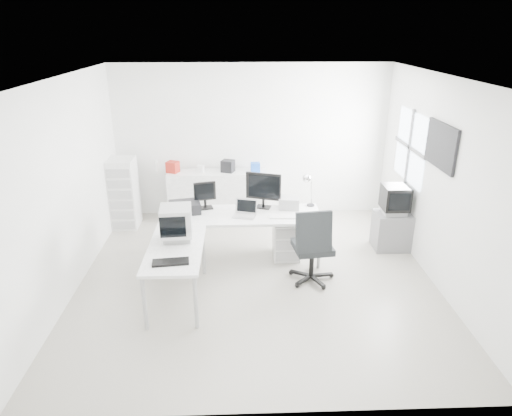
{
  "coord_description": "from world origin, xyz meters",
  "views": [
    {
      "loc": [
        -0.22,
        -5.76,
        3.39
      ],
      "look_at": [
        0.0,
        0.2,
        1.0
      ],
      "focal_mm": 32.0,
      "sensor_mm": 36.0,
      "label": 1
    }
  ],
  "objects_px": {
    "main_desk": "(241,236)",
    "drawer_pedestal": "(286,239)",
    "crt_tv": "(395,200)",
    "side_desk": "(177,274)",
    "lcd_monitor_small": "(205,196)",
    "laser_printer": "(289,203)",
    "laptop": "(244,210)",
    "office_chair": "(313,243)",
    "filing_cabinet": "(124,193)",
    "crt_monitor": "(176,224)",
    "lcd_monitor_large": "(263,190)",
    "sideboard": "(218,195)",
    "inkjet_printer": "(185,207)",
    "tv_cabinet": "(391,231)"
  },
  "relations": [
    {
      "from": "laptop",
      "to": "office_chair",
      "type": "xyz_separation_m",
      "value": [
        0.94,
        -0.58,
        -0.28
      ]
    },
    {
      "from": "main_desk",
      "to": "side_desk",
      "type": "height_order",
      "value": "same"
    },
    {
      "from": "lcd_monitor_small",
      "to": "laser_printer",
      "type": "distance_m",
      "value": 1.31
    },
    {
      "from": "lcd_monitor_small",
      "to": "crt_monitor",
      "type": "xyz_separation_m",
      "value": [
        -0.3,
        -1.1,
        0.01
      ]
    },
    {
      "from": "lcd_monitor_large",
      "to": "crt_monitor",
      "type": "distance_m",
      "value": 1.63
    },
    {
      "from": "inkjet_printer",
      "to": "sideboard",
      "type": "distance_m",
      "value": 1.65
    },
    {
      "from": "lcd_monitor_small",
      "to": "crt_tv",
      "type": "relative_size",
      "value": 0.85
    },
    {
      "from": "filing_cabinet",
      "to": "lcd_monitor_small",
      "type": "bearing_deg",
      "value": -35.88
    },
    {
      "from": "office_chair",
      "to": "crt_tv",
      "type": "height_order",
      "value": "office_chair"
    },
    {
      "from": "crt_tv",
      "to": "side_desk",
      "type": "bearing_deg",
      "value": -157.2
    },
    {
      "from": "tv_cabinet",
      "to": "laptop",
      "type": "bearing_deg",
      "value": -170.95
    },
    {
      "from": "drawer_pedestal",
      "to": "office_chair",
      "type": "height_order",
      "value": "office_chair"
    },
    {
      "from": "lcd_monitor_large",
      "to": "office_chair",
      "type": "height_order",
      "value": "lcd_monitor_large"
    },
    {
      "from": "main_desk",
      "to": "drawer_pedestal",
      "type": "relative_size",
      "value": 4.0
    },
    {
      "from": "main_desk",
      "to": "crt_tv",
      "type": "height_order",
      "value": "crt_tv"
    },
    {
      "from": "lcd_monitor_large",
      "to": "main_desk",
      "type": "bearing_deg",
      "value": -125.51
    },
    {
      "from": "laptop",
      "to": "lcd_monitor_small",
      "type": "bearing_deg",
      "value": 165.35
    },
    {
      "from": "crt_monitor",
      "to": "filing_cabinet",
      "type": "xyz_separation_m",
      "value": [
        -1.22,
        2.2,
        -0.34
      ]
    },
    {
      "from": "inkjet_printer",
      "to": "office_chair",
      "type": "xyz_separation_m",
      "value": [
        1.84,
        -0.78,
        -0.26
      ]
    },
    {
      "from": "side_desk",
      "to": "lcd_monitor_small",
      "type": "relative_size",
      "value": 3.3
    },
    {
      "from": "lcd_monitor_small",
      "to": "lcd_monitor_large",
      "type": "bearing_deg",
      "value": -14.47
    },
    {
      "from": "lcd_monitor_large",
      "to": "lcd_monitor_small",
      "type": "bearing_deg",
      "value": -161.05
    },
    {
      "from": "tv_cabinet",
      "to": "filing_cabinet",
      "type": "xyz_separation_m",
      "value": [
        -4.5,
        1.07,
        0.32
      ]
    },
    {
      "from": "drawer_pedestal",
      "to": "crt_monitor",
      "type": "xyz_separation_m",
      "value": [
        -1.55,
        -0.9,
        0.67
      ]
    },
    {
      "from": "laser_printer",
      "to": "office_chair",
      "type": "relative_size",
      "value": 0.27
    },
    {
      "from": "main_desk",
      "to": "inkjet_printer",
      "type": "relative_size",
      "value": 5.27
    },
    {
      "from": "office_chair",
      "to": "crt_monitor",
      "type": "bearing_deg",
      "value": 177.61
    },
    {
      "from": "side_desk",
      "to": "lcd_monitor_small",
      "type": "bearing_deg",
      "value": 77.47
    },
    {
      "from": "lcd_monitor_large",
      "to": "office_chair",
      "type": "distance_m",
      "value": 1.22
    },
    {
      "from": "side_desk",
      "to": "laser_printer",
      "type": "xyz_separation_m",
      "value": [
        1.6,
        1.32,
        0.46
      ]
    },
    {
      "from": "lcd_monitor_large",
      "to": "crt_tv",
      "type": "xyz_separation_m",
      "value": [
        2.08,
        0.03,
        -0.2
      ]
    },
    {
      "from": "laser_printer",
      "to": "office_chair",
      "type": "bearing_deg",
      "value": -67.43
    },
    {
      "from": "main_desk",
      "to": "lcd_monitor_large",
      "type": "xyz_separation_m",
      "value": [
        0.35,
        0.25,
        0.66
      ]
    },
    {
      "from": "tv_cabinet",
      "to": "drawer_pedestal",
      "type": "bearing_deg",
      "value": -172.45
    },
    {
      "from": "crt_monitor",
      "to": "sideboard",
      "type": "height_order",
      "value": "crt_monitor"
    },
    {
      "from": "drawer_pedestal",
      "to": "office_chair",
      "type": "xyz_separation_m",
      "value": [
        0.29,
        -0.73,
        0.27
      ]
    },
    {
      "from": "filing_cabinet",
      "to": "crt_monitor",
      "type": "bearing_deg",
      "value": -61.01
    },
    {
      "from": "inkjet_printer",
      "to": "lcd_monitor_small",
      "type": "relative_size",
      "value": 1.07
    },
    {
      "from": "crt_monitor",
      "to": "tv_cabinet",
      "type": "xyz_separation_m",
      "value": [
        3.28,
        1.13,
        -0.66
      ]
    },
    {
      "from": "inkjet_printer",
      "to": "lcd_monitor_small",
      "type": "height_order",
      "value": "lcd_monitor_small"
    },
    {
      "from": "drawer_pedestal",
      "to": "crt_tv",
      "type": "relative_size",
      "value": 1.2
    },
    {
      "from": "inkjet_printer",
      "to": "laser_printer",
      "type": "height_order",
      "value": "laser_printer"
    },
    {
      "from": "lcd_monitor_large",
      "to": "crt_tv",
      "type": "relative_size",
      "value": 1.15
    },
    {
      "from": "laser_printer",
      "to": "crt_tv",
      "type": "bearing_deg",
      "value": 9.62
    },
    {
      "from": "laser_printer",
      "to": "crt_monitor",
      "type": "xyz_separation_m",
      "value": [
        -1.6,
        -1.07,
        0.13
      ]
    },
    {
      "from": "lcd_monitor_small",
      "to": "crt_tv",
      "type": "height_order",
      "value": "lcd_monitor_small"
    },
    {
      "from": "main_desk",
      "to": "sideboard",
      "type": "height_order",
      "value": "sideboard"
    },
    {
      "from": "sideboard",
      "to": "filing_cabinet",
      "type": "distance_m",
      "value": 1.68
    },
    {
      "from": "lcd_monitor_large",
      "to": "crt_tv",
      "type": "height_order",
      "value": "lcd_monitor_large"
    },
    {
      "from": "drawer_pedestal",
      "to": "main_desk",
      "type": "bearing_deg",
      "value": -175.91
    }
  ]
}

